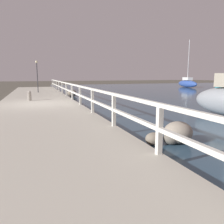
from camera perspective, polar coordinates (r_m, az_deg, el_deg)
The scene contains 10 objects.
ground_plane at distance 12.30m, azimuth -18.56°, elevation 0.82°, with size 120.00×120.00×0.00m, color #4C473D.
dock_walkway at distance 12.28m, azimuth -18.60°, elevation 1.44°, with size 4.20×36.00×0.27m.
railing at distance 12.39m, azimuth -9.49°, elevation 5.62°, with size 0.10×32.50×0.99m.
boulder_upstream at distance 5.99m, azimuth 16.87°, elevation -5.10°, with size 0.77×0.69×0.58m.
boulder_water_edge at distance 18.64m, azimuth -10.39°, elevation 4.86°, with size 0.77×0.70×0.58m.
boulder_mid_strip at distance 5.71m, azimuth 10.81°, elevation -6.89°, with size 0.43×0.39×0.32m.
boulder_near_dock at distance 5.86m, azimuth 15.21°, elevation -6.65°, with size 0.43×0.38×0.32m.
mooring_bollard at distance 13.95m, azimuth -20.78°, elevation 4.01°, with size 0.22×0.22×0.59m.
dock_lamp at distance 20.37m, azimuth -19.01°, elevation 10.20°, with size 0.22×0.22×2.75m.
sailboat_blue at distance 34.61m, azimuth 19.06°, elevation 7.13°, with size 2.30×5.74×6.83m.
Camera 1 is at (-0.17, -12.17, 1.76)m, focal length 35.00 mm.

